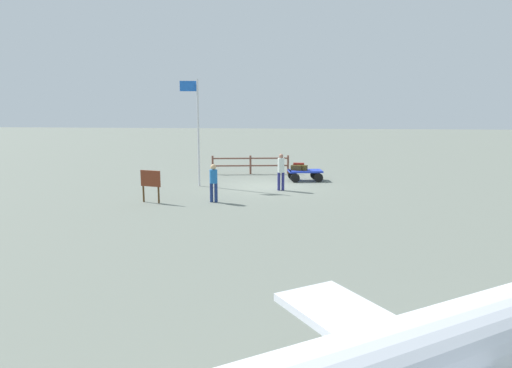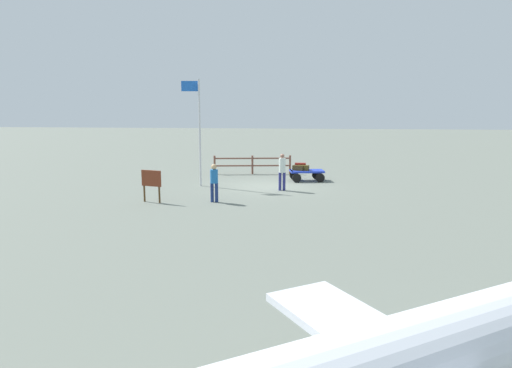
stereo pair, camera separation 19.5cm
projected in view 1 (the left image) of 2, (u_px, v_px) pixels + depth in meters
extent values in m
plane|color=slate|center=(268.00, 186.00, 23.63)|extent=(120.00, 120.00, 0.00)
cube|color=#2038C0|center=(305.00, 171.00, 25.29)|extent=(1.96, 1.29, 0.10)
cube|color=#2038C0|center=(290.00, 171.00, 25.23)|extent=(0.24, 0.94, 0.10)
cylinder|color=black|center=(295.00, 178.00, 24.79)|extent=(0.50, 0.20, 0.49)
cylinder|color=black|center=(292.00, 175.00, 25.80)|extent=(0.50, 0.20, 0.49)
cylinder|color=black|center=(318.00, 178.00, 24.89)|extent=(0.50, 0.20, 0.49)
cylinder|color=black|center=(315.00, 175.00, 25.90)|extent=(0.50, 0.20, 0.49)
cube|color=maroon|center=(299.00, 166.00, 25.50)|extent=(0.60, 0.34, 0.36)
cube|color=#453A15|center=(302.00, 168.00, 25.20)|extent=(0.63, 0.44, 0.28)
cube|color=#3C3218|center=(297.00, 168.00, 25.22)|extent=(0.66, 0.49, 0.27)
cylinder|color=navy|center=(283.00, 181.00, 22.46)|extent=(0.14, 0.14, 0.88)
cylinder|color=navy|center=(279.00, 181.00, 22.44)|extent=(0.14, 0.14, 0.88)
cylinder|color=silver|center=(281.00, 165.00, 22.32)|extent=(0.37, 0.37, 0.69)
sphere|color=#8B5F4E|center=(281.00, 156.00, 22.24)|extent=(0.20, 0.20, 0.20)
cylinder|color=navy|center=(216.00, 193.00, 19.67)|extent=(0.14, 0.14, 0.82)
cylinder|color=navy|center=(211.00, 193.00, 19.72)|extent=(0.14, 0.14, 0.82)
cylinder|color=#1F65B0|center=(213.00, 176.00, 19.58)|extent=(0.37, 0.37, 0.57)
sphere|color=tan|center=(213.00, 167.00, 19.51)|extent=(0.24, 0.24, 0.24)
cube|color=silver|center=(415.00, 359.00, 5.35)|extent=(3.46, 4.42, 0.12)
cylinder|color=silver|center=(198.00, 133.00, 23.28)|extent=(0.10, 0.10, 5.37)
cube|color=blue|center=(188.00, 86.00, 22.93)|extent=(0.81, 0.22, 0.50)
cylinder|color=#4C3319|center=(159.00, 195.00, 19.50)|extent=(0.08, 0.08, 0.69)
cylinder|color=#4C3319|center=(144.00, 194.00, 19.77)|extent=(0.08, 0.08, 0.69)
cube|color=brown|center=(150.00, 178.00, 19.52)|extent=(0.92, 0.31, 0.68)
cylinder|color=brown|center=(288.00, 165.00, 27.91)|extent=(0.12, 0.12, 1.11)
cylinder|color=brown|center=(250.00, 165.00, 27.80)|extent=(0.12, 0.12, 1.11)
cylinder|color=brown|center=(213.00, 165.00, 27.70)|extent=(0.12, 0.12, 1.11)
cube|color=brown|center=(250.00, 158.00, 27.74)|extent=(4.50, 0.73, 0.08)
cube|color=brown|center=(250.00, 166.00, 27.81)|extent=(4.50, 0.73, 0.08)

